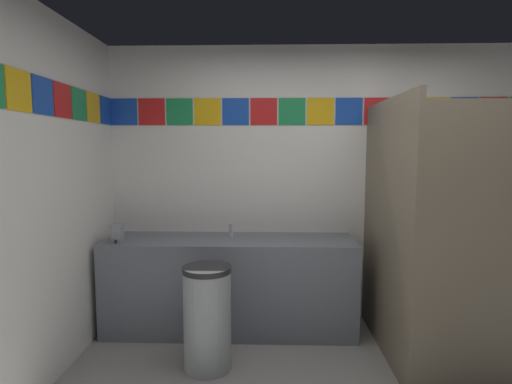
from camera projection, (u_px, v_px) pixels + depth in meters
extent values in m
cube|color=white|center=(319.00, 185.00, 3.87)|extent=(3.91, 0.08, 2.56)
cube|color=#1947B7|center=(124.00, 112.00, 3.81)|extent=(0.24, 0.01, 0.24)
cube|color=red|center=(152.00, 112.00, 3.80)|extent=(0.24, 0.01, 0.24)
cube|color=#1E8C4C|center=(180.00, 112.00, 3.79)|extent=(0.24, 0.01, 0.24)
cube|color=yellow|center=(208.00, 112.00, 3.78)|extent=(0.24, 0.01, 0.24)
cube|color=#1947B7|center=(236.00, 112.00, 3.78)|extent=(0.24, 0.01, 0.24)
cube|color=red|center=(264.00, 112.00, 3.77)|extent=(0.24, 0.01, 0.24)
cube|color=#1E8C4C|center=(292.00, 111.00, 3.76)|extent=(0.24, 0.01, 0.24)
cube|color=yellow|center=(320.00, 111.00, 3.75)|extent=(0.24, 0.01, 0.24)
cube|color=#1947B7|center=(349.00, 111.00, 3.75)|extent=(0.24, 0.01, 0.24)
cube|color=red|center=(378.00, 111.00, 3.74)|extent=(0.24, 0.01, 0.24)
cube|color=#1E8C4C|center=(406.00, 111.00, 3.73)|extent=(0.24, 0.01, 0.24)
cube|color=yellow|center=(435.00, 111.00, 3.72)|extent=(0.24, 0.01, 0.24)
cube|color=#1947B7|center=(464.00, 111.00, 3.72)|extent=(0.24, 0.01, 0.24)
cube|color=red|center=(493.00, 111.00, 3.71)|extent=(0.24, 0.01, 0.24)
cube|color=yellow|center=(19.00, 90.00, 2.40)|extent=(0.01, 0.24, 0.24)
cube|color=#1947B7|center=(43.00, 96.00, 2.66)|extent=(0.01, 0.24, 0.24)
cube|color=red|center=(63.00, 101.00, 2.92)|extent=(0.01, 0.24, 0.24)
cube|color=#1E8C4C|center=(79.00, 104.00, 3.17)|extent=(0.01, 0.24, 0.24)
cube|color=yellow|center=(93.00, 108.00, 3.43)|extent=(0.01, 0.24, 0.24)
cube|color=#1947B7|center=(106.00, 111.00, 3.69)|extent=(0.01, 0.24, 0.24)
cube|color=slate|center=(230.00, 284.00, 3.65)|extent=(2.18, 0.60, 0.83)
cube|color=slate|center=(233.00, 236.00, 3.89)|extent=(2.18, 0.03, 0.08)
cylinder|color=#EDE9C8|center=(230.00, 246.00, 3.58)|extent=(0.34, 0.34, 0.10)
cylinder|color=silver|center=(231.00, 234.00, 3.71)|extent=(0.04, 0.04, 0.05)
cylinder|color=silver|center=(231.00, 227.00, 3.65)|extent=(0.02, 0.06, 0.09)
cube|color=gray|center=(117.00, 233.00, 3.44)|extent=(0.09, 0.07, 0.16)
cylinder|color=black|center=(116.00, 242.00, 3.41)|extent=(0.02, 0.02, 0.03)
cube|color=#726651|center=(386.00, 228.00, 3.19)|extent=(0.04, 1.31, 2.00)
cube|color=#726651|center=(489.00, 248.00, 2.55)|extent=(0.90, 0.04, 1.84)
cylinder|color=silver|center=(420.00, 232.00, 2.55)|extent=(0.02, 0.02, 0.10)
cylinder|color=white|center=(450.00, 317.00, 3.46)|extent=(0.38, 0.38, 0.40)
torus|color=white|center=(451.00, 292.00, 3.44)|extent=(0.39, 0.39, 0.05)
cube|color=white|center=(442.00, 267.00, 3.63)|extent=(0.34, 0.17, 0.34)
cylinder|color=#999EA3|center=(208.00, 320.00, 2.99)|extent=(0.35, 0.35, 0.73)
cylinder|color=#262628|center=(207.00, 269.00, 2.95)|extent=(0.36, 0.36, 0.04)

